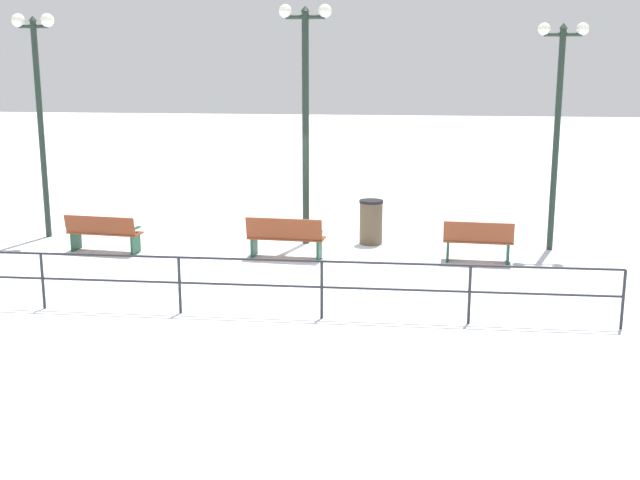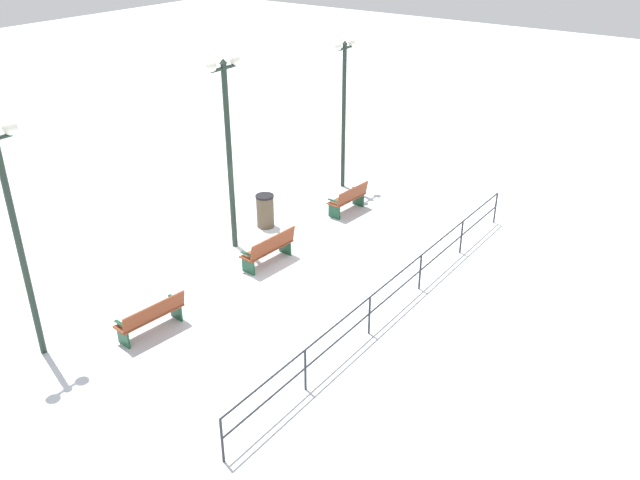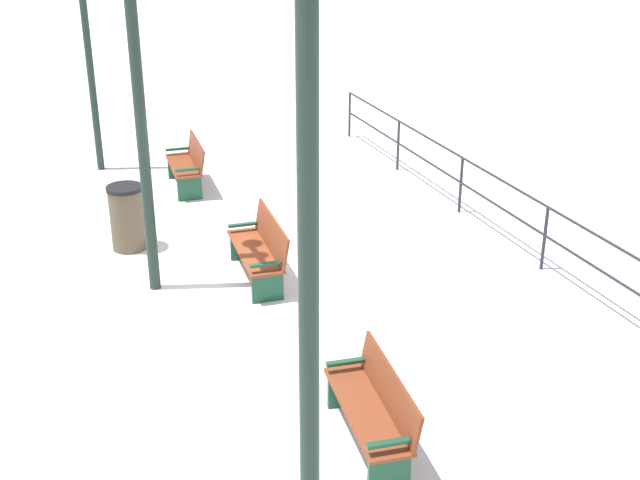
% 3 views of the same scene
% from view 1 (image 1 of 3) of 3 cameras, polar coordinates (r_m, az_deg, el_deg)
% --- Properties ---
extents(ground_plane, '(80.00, 80.00, 0.00)m').
position_cam_1_polar(ground_plane, '(17.53, -2.33, -1.22)').
color(ground_plane, white).
rests_on(ground_plane, ground).
extents(bench_nearest, '(0.63, 1.46, 0.89)m').
position_cam_1_polar(bench_nearest, '(17.32, 10.89, -0.05)').
color(bench_nearest, brown).
rests_on(bench_nearest, ground).
extents(bench_second, '(0.65, 1.65, 0.90)m').
position_cam_1_polar(bench_second, '(17.34, -2.41, 0.21)').
color(bench_second, brown).
rests_on(bench_second, ground).
extents(bench_third, '(0.69, 1.67, 0.84)m').
position_cam_1_polar(bench_third, '(18.46, -14.77, 0.51)').
color(bench_third, brown).
rests_on(bench_third, ground).
extents(lamppost_near, '(0.26, 1.05, 4.87)m').
position_cam_1_polar(lamppost_near, '(18.47, 16.18, 9.01)').
color(lamppost_near, '#1E2D23').
rests_on(lamppost_near, ground).
extents(lamppost_middle, '(0.29, 1.15, 5.27)m').
position_cam_1_polar(lamppost_middle, '(18.36, -1.01, 10.23)').
color(lamppost_middle, '#1E2D23').
rests_on(lamppost_middle, ground).
extents(lamppost_far, '(0.30, 0.98, 5.11)m').
position_cam_1_polar(lamppost_far, '(20.09, -18.95, 10.00)').
color(lamppost_far, '#1E2D23').
rests_on(lamppost_far, ground).
extents(waterfront_railing, '(0.05, 11.96, 0.98)m').
position_cam_1_polar(waterfront_railing, '(13.58, -4.88, -2.53)').
color(waterfront_railing, '#26282D').
rests_on(waterfront_railing, ground).
extents(trash_bin, '(0.55, 0.55, 1.01)m').
position_cam_1_polar(trash_bin, '(18.69, 3.55, 1.26)').
color(trash_bin, brown).
rests_on(trash_bin, ground).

